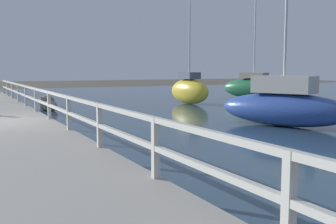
% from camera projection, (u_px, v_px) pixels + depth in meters
% --- Properties ---
extents(railing, '(0.10, 32.50, 0.92)m').
position_uv_depth(railing, '(49.00, 100.00, 12.95)').
color(railing, beige).
rests_on(railing, dock_walkway).
extents(boulder_downstream, '(0.58, 0.52, 0.43)m').
position_uv_depth(boulder_downstream, '(46.00, 106.00, 18.89)').
color(boulder_downstream, gray).
rests_on(boulder_downstream, ground).
extents(boulder_mid_strip, '(0.80, 0.72, 0.60)m').
position_uv_depth(boulder_mid_strip, '(47.00, 101.00, 20.85)').
color(boulder_mid_strip, slate).
rests_on(boulder_mid_strip, ground).
extents(boulder_near_dock, '(0.66, 0.59, 0.50)m').
position_uv_depth(boulder_near_dock, '(50.00, 106.00, 18.53)').
color(boulder_near_dock, gray).
rests_on(boulder_near_dock, ground).
extents(sailboat_green, '(3.07, 4.79, 7.64)m').
position_uv_depth(sailboat_green, '(254.00, 87.00, 26.65)').
color(sailboat_green, '#236B42').
rests_on(sailboat_green, water_surface).
extents(sailboat_blue, '(3.13, 4.89, 5.73)m').
position_uv_depth(sailboat_blue, '(283.00, 106.00, 13.52)').
color(sailboat_blue, '#2D4C9E').
rests_on(sailboat_blue, water_surface).
extents(sailboat_yellow, '(1.43, 3.33, 7.64)m').
position_uv_depth(sailboat_yellow, '(189.00, 90.00, 22.48)').
color(sailboat_yellow, gold).
rests_on(sailboat_yellow, water_surface).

